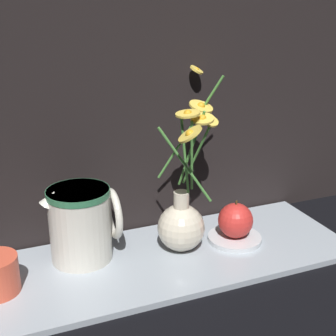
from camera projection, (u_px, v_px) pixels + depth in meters
ground_plane at (161, 262)px, 0.93m from camera, size 6.00×6.00×0.00m
shelf at (161, 260)px, 0.92m from camera, size 0.77×0.27×0.01m
vase_with_flowers at (182, 218)px, 0.93m from camera, size 0.16×0.24×0.35m
ceramic_pitcher at (82, 221)px, 0.89m from camera, size 0.14×0.12×0.16m
saucer_plate at (235, 238)px, 0.98m from camera, size 0.11×0.11×0.01m
orange_fruit at (235, 220)px, 0.97m from camera, size 0.07×0.07×0.08m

